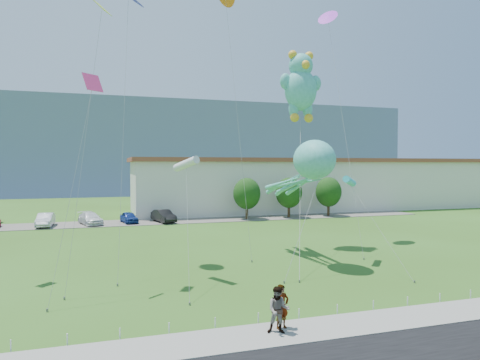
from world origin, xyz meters
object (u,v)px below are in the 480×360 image
at_px(parked_car_white, 90,218).
at_px(parked_car_blue, 129,217).
at_px(octopus_kite, 307,169).
at_px(teddy_bear_kite, 301,85).
at_px(pedestrian_left, 282,306).
at_px(pedestrian_right, 278,310).
at_px(parked_car_black, 164,216).
at_px(warehouse, 320,183).
at_px(parked_car_silver, 45,220).

bearing_deg(parked_car_white, parked_car_blue, -17.38).
xyz_separation_m(octopus_kite, teddy_bear_kite, (2.42, 6.20, 7.35)).
relative_size(pedestrian_left, pedestrian_right, 0.97).
bearing_deg(parked_car_white, octopus_kite, -76.74).
bearing_deg(parked_car_black, pedestrian_right, -105.58).
relative_size(parked_car_black, teddy_bear_kite, 0.27).
xyz_separation_m(pedestrian_right, octopus_kite, (7.00, 11.72, 5.74)).
xyz_separation_m(parked_car_white, teddy_bear_kite, (18.26, -19.52, 13.40)).
xyz_separation_m(warehouse, pedestrian_right, (-26.63, -46.77, -3.05)).
relative_size(warehouse, parked_car_silver, 13.15).
height_order(warehouse, pedestrian_left, warehouse).
xyz_separation_m(parked_car_white, octopus_kite, (15.84, -25.72, 6.06)).
relative_size(parked_car_silver, parked_car_white, 0.95).
bearing_deg(octopus_kite, parked_car_blue, 113.76).
bearing_deg(octopus_kite, pedestrian_left, -120.58).
distance_m(pedestrian_right, parked_car_white, 38.47).
relative_size(pedestrian_right, parked_car_silver, 0.42).
height_order(parked_car_silver, parked_car_white, parked_car_silver).
relative_size(parked_car_blue, parked_car_black, 0.83).
bearing_deg(pedestrian_left, octopus_kite, 45.03).
bearing_deg(parked_car_silver, pedestrian_right, -68.93).
bearing_deg(teddy_bear_kite, parked_car_white, 133.09).
distance_m(pedestrian_left, octopus_kite, 14.31).
bearing_deg(pedestrian_right, octopus_kite, 80.76).
relative_size(octopus_kite, teddy_bear_kite, 0.58).
height_order(octopus_kite, teddy_bear_kite, teddy_bear_kite).
xyz_separation_m(parked_car_silver, parked_car_blue, (9.37, 0.43, -0.10)).
relative_size(parked_car_white, parked_car_black, 1.04).
height_order(pedestrian_left, parked_car_black, pedestrian_left).
relative_size(parked_car_blue, octopus_kite, 0.39).
height_order(pedestrian_right, parked_car_white, pedestrian_right).
bearing_deg(octopus_kite, parked_car_white, 121.63).
xyz_separation_m(warehouse, parked_car_silver, (-40.35, -9.69, -3.30)).
bearing_deg(parked_car_white, parked_car_silver, 165.80).
bearing_deg(parked_car_white, pedestrian_right, -95.09).
bearing_deg(parked_car_silver, parked_car_black, -0.27).
distance_m(pedestrian_left, parked_car_silver, 39.24).
relative_size(pedestrian_left, octopus_kite, 0.19).
height_order(parked_car_white, octopus_kite, octopus_kite).
xyz_separation_m(pedestrian_left, teddy_bear_kite, (9.08, 17.47, 13.12)).
relative_size(pedestrian_left, parked_car_white, 0.39).
height_order(pedestrian_left, pedestrian_right, pedestrian_right).
xyz_separation_m(pedestrian_left, parked_car_black, (-0.57, 36.39, -0.21)).
bearing_deg(parked_car_black, parked_car_white, 160.07).
distance_m(parked_car_white, octopus_kite, 30.81).
xyz_separation_m(parked_car_silver, parked_car_black, (13.49, -0.24, 0.01)).
bearing_deg(parked_car_blue, pedestrian_left, -95.22).
distance_m(parked_car_silver, teddy_bear_kite, 32.88).
bearing_deg(pedestrian_right, pedestrian_left, 74.43).
height_order(warehouse, teddy_bear_kite, teddy_bear_kite).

